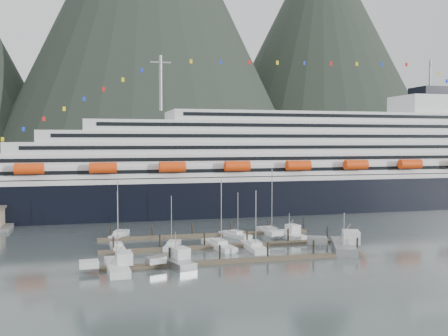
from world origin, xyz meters
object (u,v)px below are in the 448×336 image
(sailboat_e, at_px, (119,235))
(trawler_b, at_px, (175,261))
(sailboat_c, at_px, (254,248))
(sailboat_f, at_px, (235,235))
(trawler_a, at_px, (116,266))
(cruise_ship, at_px, (289,171))
(sailboat_d, at_px, (219,246))
(trawler_d, at_px, (343,245))
(sailboat_g, at_px, (270,232))
(trawler_e, at_px, (289,235))
(sailboat_b, at_px, (172,246))
(sailboat_a, at_px, (117,247))

(sailboat_e, height_order, trawler_b, sailboat_e)
(sailboat_c, height_order, sailboat_f, sailboat_c)
(trawler_a, bearing_deg, cruise_ship, -43.43)
(sailboat_d, bearing_deg, trawler_d, -119.89)
(sailboat_g, bearing_deg, trawler_a, 122.62)
(sailboat_c, distance_m, trawler_e, 14.82)
(trawler_e, bearing_deg, sailboat_b, 85.94)
(sailboat_b, distance_m, trawler_a, 20.35)
(sailboat_f, height_order, sailboat_g, sailboat_g)
(sailboat_e, xyz_separation_m, trawler_b, (7.87, -29.93, 0.43))
(cruise_ship, relative_size, sailboat_g, 13.45)
(sailboat_e, xyz_separation_m, sailboat_f, (25.05, -6.91, -0.01))
(sailboat_g, bearing_deg, cruise_ship, -30.08)
(cruise_ship, xyz_separation_m, trawler_b, (-46.25, -64.88, -11.20))
(sailboat_b, relative_size, sailboat_f, 1.04)
(sailboat_c, relative_size, sailboat_g, 0.79)
(sailboat_a, bearing_deg, sailboat_d, -103.88)
(sailboat_a, xyz_separation_m, trawler_e, (37.23, 2.63, 0.42))
(sailboat_g, bearing_deg, sailboat_e, 78.22)
(sailboat_b, distance_m, trawler_e, 26.67)
(sailboat_d, distance_m, trawler_d, 24.55)
(sailboat_e, bearing_deg, sailboat_a, -166.89)
(sailboat_b, distance_m, sailboat_d, 9.39)
(trawler_a, bearing_deg, sailboat_e, -6.90)
(cruise_ship, relative_size, sailboat_e, 16.15)
(sailboat_a, relative_size, trawler_a, 1.01)
(sailboat_c, bearing_deg, sailboat_b, 68.70)
(sailboat_b, relative_size, trawler_b, 1.06)
(trawler_a, distance_m, trawler_d, 44.44)
(sailboat_b, relative_size, sailboat_g, 0.70)
(sailboat_e, bearing_deg, sailboat_c, -112.08)
(sailboat_a, distance_m, trawler_b, 18.65)
(trawler_d, height_order, trawler_e, trawler_d)
(sailboat_d, xyz_separation_m, trawler_b, (-10.89, -12.69, 0.40))
(sailboat_c, height_order, trawler_b, sailboat_c)
(sailboat_b, height_order, sailboat_c, sailboat_c)
(sailboat_b, height_order, trawler_b, sailboat_b)
(sailboat_e, relative_size, trawler_b, 1.26)
(sailboat_b, bearing_deg, sailboat_e, 53.01)
(sailboat_c, bearing_deg, sailboat_e, 51.11)
(sailboat_d, bearing_deg, cruise_ship, -44.90)
(sailboat_e, relative_size, trawler_a, 1.09)
(cruise_ship, bearing_deg, sailboat_f, -124.78)
(sailboat_d, height_order, sailboat_g, sailboat_g)
(sailboat_c, relative_size, trawler_d, 0.87)
(sailboat_e, distance_m, trawler_b, 30.95)
(sailboat_c, height_order, sailboat_g, sailboat_g)
(trawler_a, height_order, trawler_e, trawler_a)
(sailboat_f, bearing_deg, trawler_a, 105.55)
(sailboat_g, bearing_deg, sailboat_b, 108.22)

